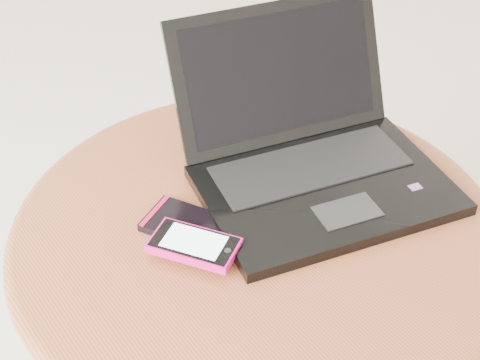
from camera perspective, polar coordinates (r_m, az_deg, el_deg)
table at (r=1.00m, az=1.27°, el=-7.88°), size 0.63×0.63×0.50m
laptop at (r=0.98m, az=5.62°, el=1.99°), size 0.37×0.37×0.20m
phone_black at (r=0.91m, az=-3.66°, el=-3.70°), size 0.12×0.14×0.01m
phone_pink at (r=0.87m, az=-3.60°, el=-5.08°), size 0.10×0.12×0.01m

